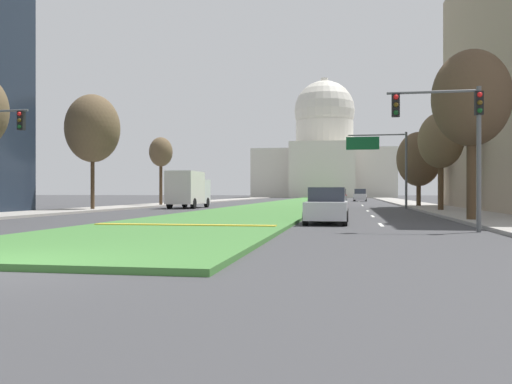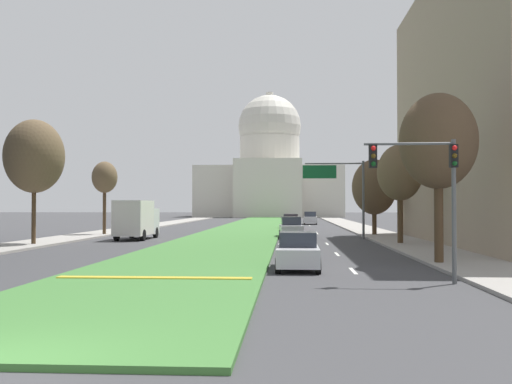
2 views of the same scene
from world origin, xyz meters
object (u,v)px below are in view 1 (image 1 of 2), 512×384
at_px(street_tree_right_mid, 441,141).
at_px(street_tree_right_far, 419,159).
at_px(sedan_distant, 339,197).
at_px(street_tree_left_far, 161,153).
at_px(street_tree_right_near, 471,99).
at_px(sedan_lead_stopped, 327,207).
at_px(box_truck_delivery, 188,189).
at_px(overhead_guide_sign, 384,154).
at_px(traffic_light_near_right, 454,126).
at_px(sedan_midblock, 335,198).
at_px(capitol_building, 324,153).
at_px(street_tree_left_mid, 93,129).
at_px(sedan_far_horizon, 360,196).

distance_m(street_tree_right_mid, street_tree_right_far, 11.67).
relative_size(street_tree_right_far, sedan_distant, 1.55).
bearing_deg(sedan_distant, street_tree_left_far, -138.51).
height_order(street_tree_right_near, sedan_lead_stopped, street_tree_right_near).
xyz_separation_m(sedan_distant, box_truck_delivery, (-12.73, -20.82, 0.85)).
height_order(overhead_guide_sign, sedan_distant, overhead_guide_sign).
bearing_deg(street_tree_right_near, overhead_guide_sign, 97.61).
xyz_separation_m(traffic_light_near_right, overhead_guide_sign, (-0.80, 26.84, 0.83)).
bearing_deg(street_tree_left_far, sedan_midblock, -8.86).
bearing_deg(sedan_distant, street_tree_right_mid, -73.55).
height_order(street_tree_left_far, box_truck_delivery, street_tree_left_far).
bearing_deg(capitol_building, box_truck_delivery, -94.66).
bearing_deg(overhead_guide_sign, street_tree_left_far, 168.82).
relative_size(street_tree_left_mid, street_tree_left_far, 1.28).
bearing_deg(sedan_far_horizon, street_tree_right_mid, -83.61).
distance_m(street_tree_left_mid, street_tree_right_mid, 25.71).
xyz_separation_m(street_tree_right_near, sedan_lead_stopped, (-6.64, -1.97, -5.03)).
bearing_deg(sedan_midblock, street_tree_right_near, -72.60).
xyz_separation_m(capitol_building, street_tree_right_mid, (12.81, -99.17, -6.18)).
height_order(street_tree_right_far, sedan_lead_stopped, street_tree_right_far).
bearing_deg(sedan_midblock, overhead_guide_sign, -20.34).
relative_size(capitol_building, street_tree_right_near, 4.33).
xyz_separation_m(street_tree_right_near, street_tree_left_far, (-24.16, 24.68, -0.47)).
bearing_deg(street_tree_right_far, sedan_far_horizon, 98.53).
relative_size(capitol_building, street_tree_right_mid, 4.92).
bearing_deg(overhead_guide_sign, street_tree_right_far, 55.16).
distance_m(capitol_building, street_tree_left_far, 89.29).
xyz_separation_m(street_tree_left_mid, sedan_midblock, (17.84, 10.67, -5.36)).
xyz_separation_m(street_tree_right_near, street_tree_left_mid, (-24.73, 11.32, 0.41)).
distance_m(overhead_guide_sign, street_tree_right_mid, 7.59).
bearing_deg(capitol_building, street_tree_right_near, -83.95).
distance_m(street_tree_right_far, sedan_lead_stopped, 28.60).
bearing_deg(street_tree_left_mid, street_tree_right_mid, 5.46).
height_order(street_tree_left_far, sedan_lead_stopped, street_tree_left_far).
bearing_deg(street_tree_right_near, sedan_lead_stopped, -163.46).
distance_m(capitol_building, street_tree_right_far, 88.70).
height_order(capitol_building, street_tree_left_mid, capitol_building).
bearing_deg(traffic_light_near_right, sedan_distant, 96.11).
bearing_deg(street_tree_right_mid, capitol_building, 97.36).
distance_m(traffic_light_near_right, sedan_distant, 46.70).
distance_m(sedan_far_horizon, box_truck_delivery, 40.85).
bearing_deg(street_tree_right_mid, street_tree_right_far, 90.54).
xyz_separation_m(overhead_guide_sign, sedan_distant, (-4.16, 19.50, -3.79)).
bearing_deg(street_tree_right_mid, traffic_light_near_right, -97.82).
relative_size(overhead_guide_sign, street_tree_right_near, 0.80).
relative_size(traffic_light_near_right, overhead_guide_sign, 0.80).
relative_size(sedan_lead_stopped, sedan_far_horizon, 0.92).
distance_m(overhead_guide_sign, street_tree_left_mid, 23.87).
distance_m(street_tree_right_near, street_tree_left_mid, 27.21).
bearing_deg(street_tree_left_mid, overhead_guide_sign, 22.52).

